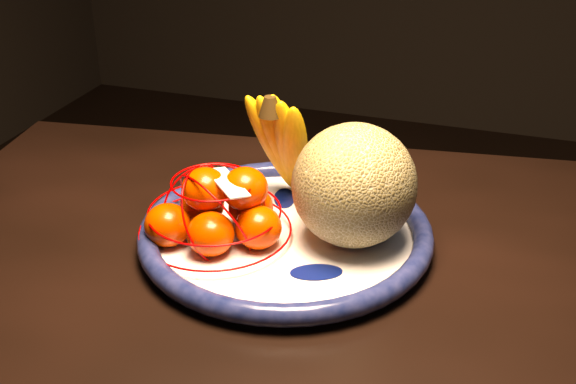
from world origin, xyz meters
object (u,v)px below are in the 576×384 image
(mandarin_bag, at_px, (219,212))
(dining_table, at_px, (439,362))
(cantaloupe, at_px, (354,185))
(banana_bunch, at_px, (285,141))
(fruit_bowl, at_px, (286,233))

(mandarin_bag, bearing_deg, dining_table, -8.16)
(cantaloupe, distance_m, mandarin_bag, 0.17)
(cantaloupe, xyz_separation_m, mandarin_bag, (-0.16, -0.05, -0.04))
(dining_table, xyz_separation_m, banana_bunch, (-0.25, 0.16, 0.18))
(dining_table, bearing_deg, fruit_bowl, 152.64)
(dining_table, bearing_deg, cantaloupe, 137.97)
(dining_table, relative_size, banana_bunch, 8.83)
(banana_bunch, bearing_deg, mandarin_bag, -94.11)
(banana_bunch, bearing_deg, dining_table, -17.41)
(dining_table, xyz_separation_m, cantaloupe, (-0.13, 0.09, 0.17))
(fruit_bowl, relative_size, banana_bunch, 2.16)
(fruit_bowl, bearing_deg, dining_table, -19.44)
(dining_table, relative_size, cantaloupe, 10.01)
(cantaloupe, height_order, banana_bunch, banana_bunch)
(banana_bunch, bearing_deg, fruit_bowl, -54.52)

